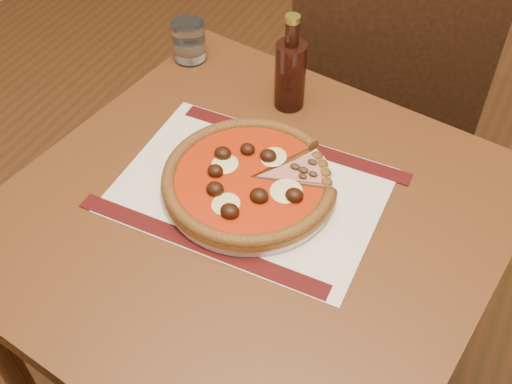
% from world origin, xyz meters
% --- Properties ---
extents(table, '(0.89, 0.89, 0.75)m').
position_xyz_m(table, '(-0.56, 0.36, 0.65)').
color(table, brown).
rests_on(table, ground).
extents(chair_far, '(0.59, 0.59, 0.98)m').
position_xyz_m(chair_far, '(-0.54, 1.07, 0.56)').
color(chair_far, black).
rests_on(chair_far, ground).
extents(placemat, '(0.46, 0.34, 0.00)m').
position_xyz_m(placemat, '(-0.58, 0.41, 0.75)').
color(placemat, beige).
rests_on(placemat, table).
extents(plate, '(0.30, 0.30, 0.02)m').
position_xyz_m(plate, '(-0.58, 0.41, 0.76)').
color(plate, white).
rests_on(plate, placemat).
extents(pizza, '(0.30, 0.30, 0.04)m').
position_xyz_m(pizza, '(-0.58, 0.41, 0.78)').
color(pizza, '#A25C27').
rests_on(pizza, plate).
extents(ham_slice, '(0.12, 0.11, 0.02)m').
position_xyz_m(ham_slice, '(-0.51, 0.47, 0.78)').
color(ham_slice, '#A25C27').
rests_on(ham_slice, plate).
extents(water_glass, '(0.08, 0.08, 0.09)m').
position_xyz_m(water_glass, '(-0.88, 0.70, 0.79)').
color(water_glass, white).
rests_on(water_glass, table).
extents(bottle, '(0.06, 0.06, 0.20)m').
position_xyz_m(bottle, '(-0.62, 0.65, 0.83)').
color(bottle, '#33130C').
rests_on(bottle, table).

